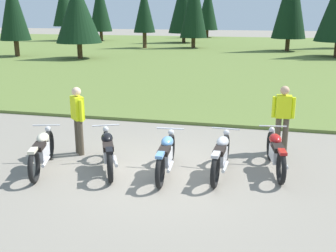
{
  "coord_description": "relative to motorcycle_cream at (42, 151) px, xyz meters",
  "views": [
    {
      "loc": [
        2.05,
        -7.99,
        3.4
      ],
      "look_at": [
        0.0,
        0.6,
        0.9
      ],
      "focal_mm": 43.5,
      "sensor_mm": 36.0,
      "label": 1
    }
  ],
  "objects": [
    {
      "name": "forest_treeline",
      "position": [
        3.48,
        31.36,
        3.69
      ],
      "size": [
        44.3,
        29.46,
        8.36
      ],
      "color": "#47331E",
      "rests_on": "ground"
    },
    {
      "name": "ground_plane",
      "position": [
        2.61,
        0.41,
        -0.44
      ],
      "size": [
        140.0,
        140.0,
        0.0
      ],
      "primitive_type": "plane",
      "color": "gray"
    },
    {
      "name": "motorcycle_black",
      "position": [
        1.41,
        0.34,
        0.0
      ],
      "size": [
        1.02,
        1.95,
        0.88
      ],
      "color": "black",
      "rests_on": "ground"
    },
    {
      "name": "motorcycle_silver",
      "position": [
        3.86,
        0.65,
        0.0
      ],
      "size": [
        0.62,
        2.1,
        0.88
      ],
      "color": "black",
      "rests_on": "ground"
    },
    {
      "name": "motorcycle_cream",
      "position": [
        0.0,
        0.0,
        0.0
      ],
      "size": [
        0.83,
        2.04,
        0.88
      ],
      "color": "black",
      "rests_on": "ground"
    },
    {
      "name": "rider_with_back_turned",
      "position": [
        5.16,
        2.45,
        0.51
      ],
      "size": [
        0.55,
        0.22,
        1.67
      ],
      "color": "#4C4233",
      "rests_on": "ground"
    },
    {
      "name": "grass_moorland",
      "position": [
        2.61,
        26.36,
        -0.39
      ],
      "size": [
        80.0,
        44.0,
        0.1
      ],
      "primitive_type": "cube",
      "color": "#5B7033",
      "rests_on": "ground"
    },
    {
      "name": "motorcycle_red",
      "position": [
        5.01,
        1.12,
        0.0
      ],
      "size": [
        0.65,
        2.09,
        0.88
      ],
      "color": "black",
      "rests_on": "ground"
    },
    {
      "name": "rider_in_hivis_vest",
      "position": [
        0.34,
        1.15,
        0.51
      ],
      "size": [
        0.43,
        0.41,
        1.67
      ],
      "color": "#4C4233",
      "rests_on": "ground"
    },
    {
      "name": "motorcycle_sky_blue",
      "position": [
        2.72,
        0.37,
        0.0
      ],
      "size": [
        0.62,
        2.1,
        0.88
      ],
      "color": "black",
      "rests_on": "ground"
    }
  ]
}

